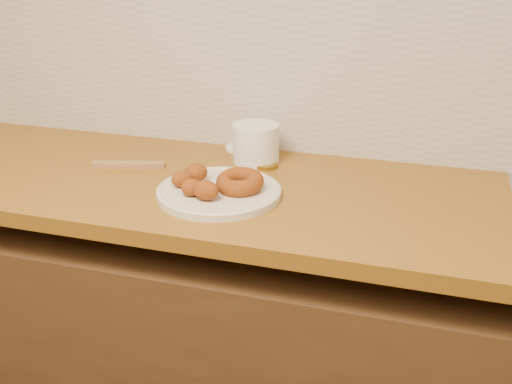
{
  "coord_description": "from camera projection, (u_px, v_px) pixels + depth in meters",
  "views": [
    {
      "loc": [
        0.29,
        0.36,
        1.48
      ],
      "look_at": [
        -0.08,
        1.59,
        0.93
      ],
      "focal_mm": 42.0,
      "sensor_mm": 36.0,
      "label": 1
    }
  ],
  "objects": [
    {
      "name": "backsplash",
      "position": [
        328.0,
        49.0,
        1.62
      ],
      "size": [
        3.6,
        0.02,
        0.6
      ],
      "primitive_type": "cube",
      "color": "#BCB7A9",
      "rests_on": "wall_back"
    },
    {
      "name": "ring_donut",
      "position": [
        240.0,
        182.0,
        1.44
      ],
      "size": [
        0.12,
        0.12,
        0.05
      ],
      "primitive_type": "torus",
      "rotation": [
        0.1,
        0.0,
        -0.01
      ],
      "color": "brown",
      "rests_on": "donut_plate"
    },
    {
      "name": "wooden_utensil",
      "position": [
        129.0,
        165.0,
        1.63
      ],
      "size": [
        0.19,
        0.08,
        0.02
      ],
      "primitive_type": "cube",
      "rotation": [
        0.0,
        0.0,
        0.28
      ],
      "color": "#916847",
      "rests_on": "butcher_block"
    },
    {
      "name": "fried_dough_chunks",
      "position": [
        195.0,
        182.0,
        1.43
      ],
      "size": [
        0.15,
        0.17,
        0.05
      ],
      "color": "brown",
      "rests_on": "donut_plate"
    },
    {
      "name": "donut_plate",
      "position": [
        219.0,
        192.0,
        1.45
      ],
      "size": [
        0.3,
        0.3,
        0.02
      ],
      "primitive_type": "cylinder",
      "color": "beige",
      "rests_on": "butcher_block"
    },
    {
      "name": "butcher_block",
      "position": [
        71.0,
        172.0,
        1.66
      ],
      "size": [
        2.3,
        0.62,
        0.04
      ],
      "primitive_type": "cube",
      "color": "brown",
      "rests_on": "base_cabinet"
    },
    {
      "name": "base_cabinet",
      "position": [
        295.0,
        360.0,
        1.68
      ],
      "size": [
        3.6,
        0.6,
        0.77
      ],
      "primitive_type": "cube",
      "color": "#4A321A",
      "rests_on": "floor"
    },
    {
      "name": "brass_jar_lid",
      "position": [
        266.0,
        165.0,
        1.63
      ],
      "size": [
        0.08,
        0.08,
        0.01
      ],
      "primitive_type": "cylinder",
      "rotation": [
        0.0,
        0.0,
        -0.28
      ],
      "color": "olive",
      "rests_on": "butcher_block"
    },
    {
      "name": "tub_lid",
      "position": [
        245.0,
        148.0,
        1.77
      ],
      "size": [
        0.14,
        0.14,
        0.01
      ],
      "primitive_type": "cylinder",
      "rotation": [
        0.0,
        0.0,
        0.18
      ],
      "color": "white",
      "rests_on": "butcher_block"
    },
    {
      "name": "plastic_tub",
      "position": [
        256.0,
        143.0,
        1.65
      ],
      "size": [
        0.15,
        0.15,
        0.11
      ],
      "primitive_type": "cylinder",
      "rotation": [
        0.0,
        0.0,
        -0.14
      ],
      "color": "white",
      "rests_on": "butcher_block"
    }
  ]
}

